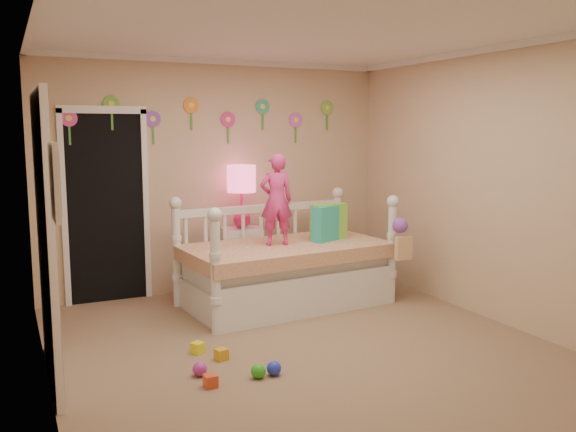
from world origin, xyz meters
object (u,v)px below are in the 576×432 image
table_lamp (242,186)px  daybed (285,250)px  nightstand (242,259)px  child (276,200)px

table_lamp → daybed: bearing=-73.9°
daybed → nightstand: (-0.21, 0.72, -0.22)m
daybed → nightstand: size_ratio=2.97×
child → nightstand: 1.06m
child → nightstand: (-0.10, 0.74, -0.75)m
daybed → child: bearing=-174.7°
nightstand → table_lamp: 0.83m
table_lamp → child: bearing=-82.5°
nightstand → child: bearing=-75.1°
child → table_lamp: bearing=-72.6°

